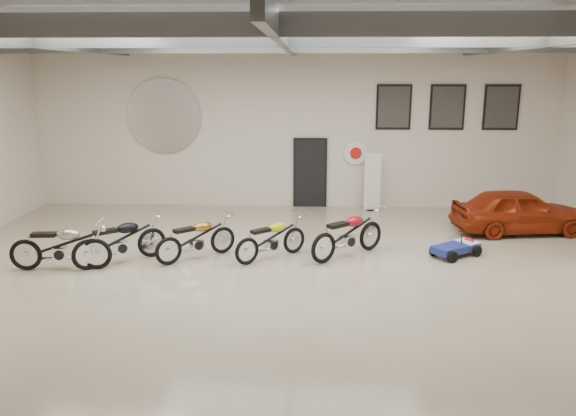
{
  "coord_description": "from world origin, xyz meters",
  "views": [
    {
      "loc": [
        0.49,
        -11.27,
        4.15
      ],
      "look_at": [
        0.0,
        1.2,
        1.1
      ],
      "focal_mm": 35.0,
      "sensor_mm": 36.0,
      "label": 1
    }
  ],
  "objects_px": {
    "motorcycle_gold": "(196,237)",
    "motorcycle_yellow": "(271,238)",
    "banner_stand": "(372,181)",
    "motorcycle_black": "(120,239)",
    "motorcycle_red": "(348,233)",
    "vintage_car": "(519,211)",
    "go_kart": "(460,244)",
    "motorcycle_silver": "(60,245)"
  },
  "relations": [
    {
      "from": "motorcycle_gold",
      "to": "motorcycle_yellow",
      "type": "xyz_separation_m",
      "value": [
        1.69,
        0.08,
        -0.02
      ]
    },
    {
      "from": "banner_stand",
      "to": "motorcycle_black",
      "type": "relative_size",
      "value": 0.87
    },
    {
      "from": "motorcycle_red",
      "to": "vintage_car",
      "type": "bearing_deg",
      "value": -16.2
    },
    {
      "from": "motorcycle_gold",
      "to": "go_kart",
      "type": "distance_m",
      "value": 6.05
    },
    {
      "from": "motorcycle_silver",
      "to": "motorcycle_gold",
      "type": "distance_m",
      "value": 2.88
    },
    {
      "from": "banner_stand",
      "to": "motorcycle_gold",
      "type": "xyz_separation_m",
      "value": [
        -4.45,
        -4.75,
        -0.4
      ]
    },
    {
      "from": "motorcycle_black",
      "to": "motorcycle_red",
      "type": "height_order",
      "value": "motorcycle_red"
    },
    {
      "from": "banner_stand",
      "to": "motorcycle_gold",
      "type": "height_order",
      "value": "banner_stand"
    },
    {
      "from": "go_kart",
      "to": "motorcycle_red",
      "type": "bearing_deg",
      "value": 149.66
    },
    {
      "from": "motorcycle_black",
      "to": "go_kart",
      "type": "bearing_deg",
      "value": -32.64
    },
    {
      "from": "banner_stand",
      "to": "motorcycle_yellow",
      "type": "relative_size",
      "value": 0.95
    },
    {
      "from": "motorcycle_black",
      "to": "go_kart",
      "type": "height_order",
      "value": "motorcycle_black"
    },
    {
      "from": "banner_stand",
      "to": "motorcycle_yellow",
      "type": "distance_m",
      "value": 5.44
    },
    {
      "from": "motorcycle_black",
      "to": "vintage_car",
      "type": "relative_size",
      "value": 0.61
    },
    {
      "from": "motorcycle_black",
      "to": "vintage_car",
      "type": "bearing_deg",
      "value": -22.69
    },
    {
      "from": "motorcycle_red",
      "to": "motorcycle_silver",
      "type": "bearing_deg",
      "value": 149.26
    },
    {
      "from": "motorcycle_yellow",
      "to": "vintage_car",
      "type": "xyz_separation_m",
      "value": [
        6.37,
        2.38,
        0.09
      ]
    },
    {
      "from": "motorcycle_silver",
      "to": "go_kart",
      "type": "relative_size",
      "value": 1.47
    },
    {
      "from": "motorcycle_gold",
      "to": "motorcycle_silver",
      "type": "bearing_deg",
      "value": 157.45
    },
    {
      "from": "motorcycle_gold",
      "to": "go_kart",
      "type": "height_order",
      "value": "motorcycle_gold"
    },
    {
      "from": "motorcycle_gold",
      "to": "banner_stand",
      "type": "bearing_deg",
      "value": 7.54
    },
    {
      "from": "motorcycle_silver",
      "to": "go_kart",
      "type": "xyz_separation_m",
      "value": [
        8.78,
        1.32,
        -0.29
      ]
    },
    {
      "from": "motorcycle_yellow",
      "to": "vintage_car",
      "type": "relative_size",
      "value": 0.55
    },
    {
      "from": "motorcycle_red",
      "to": "banner_stand",
      "type": "bearing_deg",
      "value": 35.91
    },
    {
      "from": "go_kart",
      "to": "vintage_car",
      "type": "bearing_deg",
      "value": 9.83
    },
    {
      "from": "vintage_car",
      "to": "motorcycle_silver",
      "type": "bearing_deg",
      "value": 99.87
    },
    {
      "from": "motorcycle_gold",
      "to": "motorcycle_red",
      "type": "height_order",
      "value": "motorcycle_red"
    },
    {
      "from": "banner_stand",
      "to": "motorcycle_black",
      "type": "distance_m",
      "value": 7.93
    },
    {
      "from": "go_kart",
      "to": "banner_stand",
      "type": "bearing_deg",
      "value": 75.96
    },
    {
      "from": "vintage_car",
      "to": "motorcycle_yellow",
      "type": "bearing_deg",
      "value": 103.44
    },
    {
      "from": "motorcycle_gold",
      "to": "go_kart",
      "type": "xyz_separation_m",
      "value": [
        6.02,
        0.49,
        -0.25
      ]
    },
    {
      "from": "motorcycle_red",
      "to": "go_kart",
      "type": "height_order",
      "value": "motorcycle_red"
    },
    {
      "from": "motorcycle_yellow",
      "to": "go_kart",
      "type": "xyz_separation_m",
      "value": [
        4.33,
        0.41,
        -0.23
      ]
    },
    {
      "from": "motorcycle_red",
      "to": "go_kart",
      "type": "bearing_deg",
      "value": -37.2
    },
    {
      "from": "vintage_car",
      "to": "go_kart",
      "type": "bearing_deg",
      "value": 127.06
    },
    {
      "from": "motorcycle_yellow",
      "to": "motorcycle_black",
      "type": "bearing_deg",
      "value": 146.91
    },
    {
      "from": "motorcycle_gold",
      "to": "vintage_car",
      "type": "height_order",
      "value": "vintage_car"
    },
    {
      "from": "motorcycle_silver",
      "to": "vintage_car",
      "type": "xyz_separation_m",
      "value": [
        10.81,
        3.29,
        0.04
      ]
    },
    {
      "from": "motorcycle_gold",
      "to": "motorcycle_yellow",
      "type": "distance_m",
      "value": 1.69
    },
    {
      "from": "motorcycle_black",
      "to": "motorcycle_red",
      "type": "relative_size",
      "value": 0.97
    },
    {
      "from": "motorcycle_silver",
      "to": "motorcycle_gold",
      "type": "relative_size",
      "value": 1.08
    },
    {
      "from": "motorcycle_silver",
      "to": "motorcycle_gold",
      "type": "bearing_deg",
      "value": 12.08
    }
  ]
}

